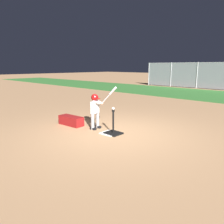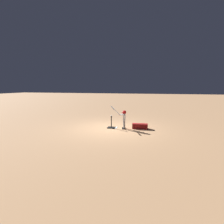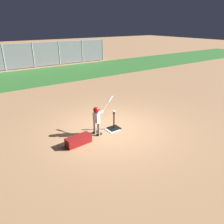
% 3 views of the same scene
% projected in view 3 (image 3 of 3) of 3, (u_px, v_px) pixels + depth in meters
% --- Properties ---
extents(ground_plane, '(90.00, 90.00, 0.00)m').
position_uv_depth(ground_plane, '(113.00, 129.00, 8.09)').
color(ground_plane, '#AD7F56').
extents(grass_outfield_strip, '(56.00, 5.76, 0.02)m').
position_uv_depth(grass_outfield_strip, '(33.00, 77.00, 15.70)').
color(grass_outfield_strip, '#33702D').
rests_on(grass_outfield_strip, ground_plane).
extents(backstop_fence, '(16.40, 0.08, 2.09)m').
position_uv_depth(backstop_fence, '(19.00, 56.00, 17.95)').
color(backstop_fence, '#9E9EA3').
rests_on(backstop_fence, ground_plane).
extents(home_plate, '(0.46, 0.46, 0.02)m').
position_uv_depth(home_plate, '(112.00, 129.00, 8.01)').
color(home_plate, white).
rests_on(home_plate, ground_plane).
extents(batting_tee, '(0.43, 0.38, 0.66)m').
position_uv_depth(batting_tee, '(114.00, 127.00, 8.05)').
color(batting_tee, black).
rests_on(batting_tee, ground_plane).
extents(batter_child, '(0.86, 0.33, 1.27)m').
position_uv_depth(batter_child, '(97.00, 117.00, 7.47)').
color(batter_child, gray).
rests_on(batter_child, ground_plane).
extents(baseball, '(0.07, 0.07, 0.07)m').
position_uv_depth(baseball, '(114.00, 111.00, 7.81)').
color(baseball, white).
rests_on(baseball, batting_tee).
extents(bleachers_left_center, '(2.81, 1.98, 0.90)m').
position_uv_depth(bleachers_left_center, '(20.00, 61.00, 19.64)').
color(bleachers_left_center, '#ADAFB7').
rests_on(bleachers_left_center, ground_plane).
extents(bleachers_right_center, '(3.56, 2.40, 1.36)m').
position_uv_depth(bleachers_right_center, '(80.00, 53.00, 23.03)').
color(bleachers_right_center, '#ADAFB7').
rests_on(bleachers_right_center, ground_plane).
extents(equipment_bag, '(0.86, 0.39, 0.28)m').
position_uv_depth(equipment_bag, '(78.00, 140.00, 7.02)').
color(equipment_bag, maroon).
rests_on(equipment_bag, ground_plane).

